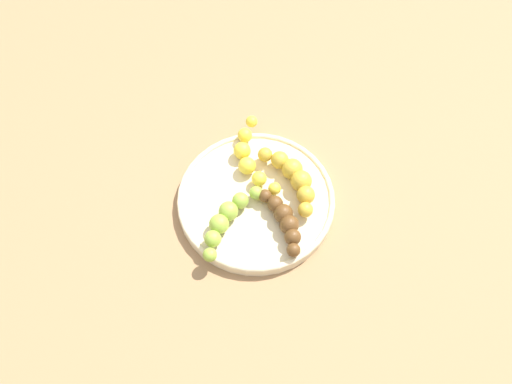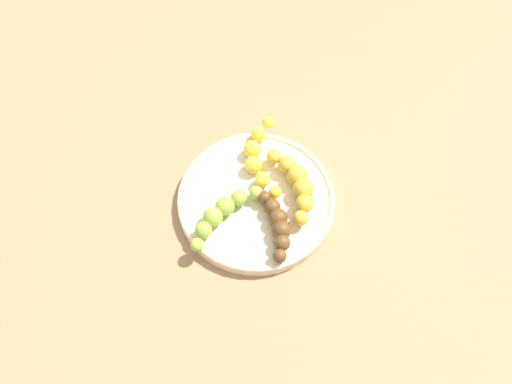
% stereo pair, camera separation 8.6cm
% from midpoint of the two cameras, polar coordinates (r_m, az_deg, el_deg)
% --- Properties ---
extents(ground_plane, '(2.40, 2.40, 0.00)m').
position_cam_midpoint_polar(ground_plane, '(0.89, -2.75, -1.45)').
color(ground_plane, '#936D47').
extents(fruit_bowl, '(0.27, 0.27, 0.02)m').
position_cam_midpoint_polar(fruit_bowl, '(0.88, -2.78, -1.07)').
color(fruit_bowl, beige).
rests_on(fruit_bowl, ground_plane).
extents(banana_overripe, '(0.13, 0.05, 0.03)m').
position_cam_midpoint_polar(banana_overripe, '(0.84, 0.17, -3.33)').
color(banana_overripe, '#593819').
rests_on(banana_overripe, fruit_bowl).
extents(banana_spotted, '(0.15, 0.07, 0.04)m').
position_cam_midpoint_polar(banana_spotted, '(0.87, 1.30, 1.43)').
color(banana_spotted, gold).
rests_on(banana_spotted, fruit_bowl).
extents(banana_yellow, '(0.17, 0.06, 0.03)m').
position_cam_midpoint_polar(banana_yellow, '(0.90, -3.30, 3.64)').
color(banana_yellow, yellow).
rests_on(banana_yellow, fruit_bowl).
extents(banana_green, '(0.11, 0.12, 0.03)m').
position_cam_midpoint_polar(banana_green, '(0.84, -6.17, -3.21)').
color(banana_green, '#8CAD38').
rests_on(banana_green, fruit_bowl).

